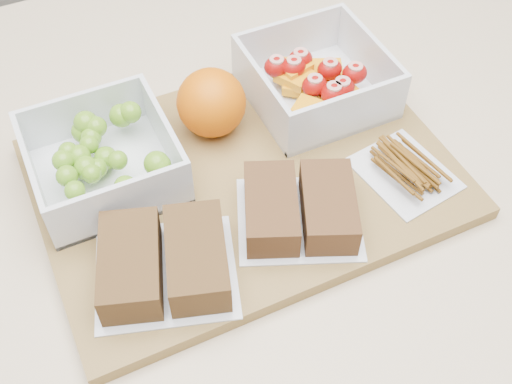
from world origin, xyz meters
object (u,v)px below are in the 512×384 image
cutting_board (246,178)px  grape_container (104,158)px  fruit_container (316,82)px  orange (211,103)px  sandwich_bag_left (164,262)px  sandwich_bag_center (300,208)px  pretzel_bag (406,167)px

cutting_board → grape_container: size_ratio=3.00×
grape_container → fruit_container: size_ratio=0.97×
fruit_container → orange: size_ratio=1.94×
orange → sandwich_bag_left: 0.19m
grape_container → sandwich_bag_left: bearing=-84.7°
grape_container → sandwich_bag_center: 0.20m
sandwich_bag_center → cutting_board: bearing=106.3°
fruit_container → sandwich_bag_center: 0.18m
sandwich_bag_center → pretzel_bag: (0.13, 0.01, -0.01)m
sandwich_bag_left → cutting_board: bearing=34.5°
sandwich_bag_left → pretzel_bag: 0.27m
pretzel_bag → sandwich_bag_left: bearing=-178.0°
sandwich_bag_center → sandwich_bag_left: bearing=-178.7°
grape_container → pretzel_bag: (0.28, -0.13, -0.01)m
grape_container → sandwich_bag_left: grape_container is taller
fruit_container → sandwich_bag_center: size_ratio=0.96×
grape_container → fruit_container: 0.25m
fruit_container → orange: (-0.12, 0.00, 0.01)m
orange → pretzel_bag: (0.15, -0.15, -0.03)m
cutting_board → sandwich_bag_center: (0.02, -0.08, 0.03)m
grape_container → sandwich_bag_left: size_ratio=0.90×
cutting_board → orange: bearing=93.5°
sandwich_bag_center → fruit_container: bearing=56.7°
grape_container → pretzel_bag: grape_container is taller
fruit_container → pretzel_bag: (0.03, -0.14, -0.01)m
cutting_board → fruit_container: bearing=30.8°
grape_container → orange: orange is taller
cutting_board → sandwich_bag_left: size_ratio=2.71×
cutting_board → grape_container: 0.15m
pretzel_bag → grape_container: bearing=155.0°
cutting_board → orange: orange is taller
grape_container → fruit_container: fruit_container is taller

